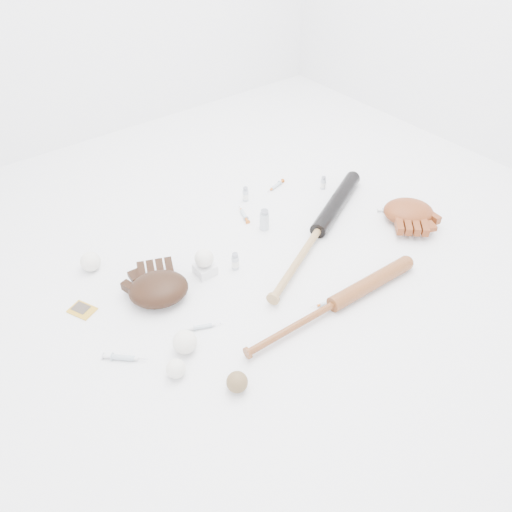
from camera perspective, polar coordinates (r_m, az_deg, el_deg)
bat_dark at (r=2.18m, az=7.14°, el=2.96°), size 0.93×0.49×0.07m
bat_wood at (r=1.87m, az=8.88°, el=-5.45°), size 0.83×0.09×0.06m
glove_dark at (r=1.91m, az=-11.08°, el=-3.69°), size 0.35×0.35×0.10m
glove_tan at (r=2.36m, az=17.04°, el=4.88°), size 0.38×0.38×0.10m
trading_card at (r=1.97m, az=-19.25°, el=-5.86°), size 0.10×0.11×0.01m
pedestal at (r=2.01m, az=-5.84°, el=-1.52°), size 0.08×0.08×0.04m
baseball_on_pedestal at (r=1.97m, az=-5.96°, el=-0.25°), size 0.08×0.08×0.08m
baseball_left at (r=1.68m, az=-9.14°, el=-12.60°), size 0.06×0.06×0.06m
baseball_upper at (r=2.11m, az=-18.39°, el=-0.61°), size 0.08×0.08×0.08m
baseball_mid at (r=1.73m, az=-8.13°, el=-9.70°), size 0.08×0.08×0.08m
baseball_aged at (r=1.62m, az=-2.17°, el=-14.20°), size 0.07×0.07×0.07m
syringe_0 at (r=1.77m, az=-14.94°, el=-11.16°), size 0.14×0.14×0.02m
syringe_1 at (r=1.90m, az=8.23°, el=-5.37°), size 0.14×0.08×0.02m
syringe_2 at (r=2.31m, az=-1.41°, el=4.77°), size 0.07×0.15×0.02m
syringe_3 at (r=2.42m, az=15.03°, el=5.03°), size 0.12×0.11×0.02m
syringe_4 at (r=2.51m, az=2.28°, el=8.02°), size 0.15×0.06×0.02m
syringe_5 at (r=1.81m, az=-6.06°, el=-8.02°), size 0.14×0.08×0.02m
vial_0 at (r=2.40m, az=-1.20°, el=7.09°), size 0.03×0.03×0.07m
vial_1 at (r=2.51m, az=7.69°, el=8.30°), size 0.03×0.03×0.07m
vial_2 at (r=2.01m, az=-2.39°, el=-0.58°), size 0.03×0.03×0.08m
vial_3 at (r=2.21m, az=0.96°, el=4.18°), size 0.04×0.04×0.10m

